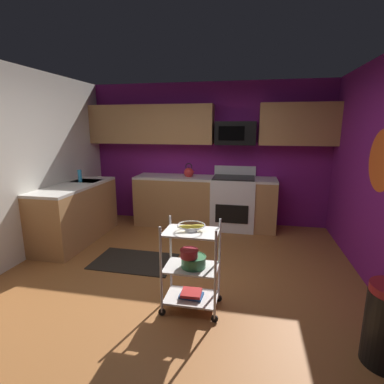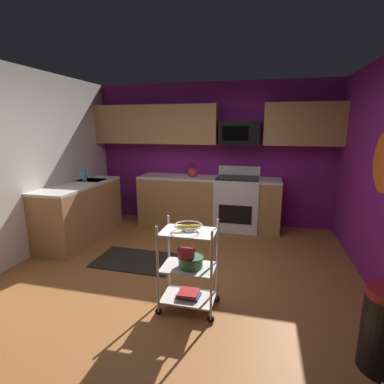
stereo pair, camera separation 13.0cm
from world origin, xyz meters
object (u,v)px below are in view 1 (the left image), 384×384
object	(u,v)px
mixing_bowl_large	(193,261)
book_stack	(191,294)
fruit_bowl	(191,226)
dish_soap_bottle	(80,176)
mixing_bowl_small	(189,253)
oven_range	(233,202)
microwave	(236,133)
rolling_cart	(191,267)
kettle	(189,172)

from	to	relation	value
mixing_bowl_large	book_stack	distance (m)	0.36
fruit_bowl	dish_soap_bottle	size ratio (longest dim) A/B	1.36
book_stack	dish_soap_bottle	xyz separation A→B (m)	(-2.22, 1.69, 0.86)
fruit_bowl	mixing_bowl_small	world-z (taller)	fruit_bowl
oven_range	microwave	bearing A→B (deg)	90.26
mixing_bowl_small	rolling_cart	bearing A→B (deg)	70.50
rolling_cart	book_stack	bearing A→B (deg)	-63.43
kettle	microwave	bearing A→B (deg)	7.57
oven_range	kettle	world-z (taller)	kettle
fruit_bowl	mixing_bowl_large	size ratio (longest dim) A/B	1.08
microwave	mixing_bowl_large	xyz separation A→B (m)	(-0.22, -2.68, -1.18)
mixing_bowl_large	dish_soap_bottle	distance (m)	2.85
mixing_bowl_large	book_stack	world-z (taller)	mixing_bowl_large
oven_range	fruit_bowl	size ratio (longest dim) A/B	4.04
microwave	rolling_cart	distance (m)	2.96
mixing_bowl_small	mixing_bowl_large	bearing A→B (deg)	47.54
book_stack	kettle	bearing A→B (deg)	102.61
book_stack	rolling_cart	bearing A→B (deg)	116.57
oven_range	microwave	distance (m)	1.23
oven_range	kettle	size ratio (longest dim) A/B	4.17
mixing_bowl_large	dish_soap_bottle	bearing A→B (deg)	143.01
oven_range	kettle	xyz separation A→B (m)	(-0.82, -0.00, 0.52)
mixing_bowl_large	dish_soap_bottle	world-z (taller)	dish_soap_bottle
oven_range	microwave	size ratio (longest dim) A/B	1.57
rolling_cart	fruit_bowl	size ratio (longest dim) A/B	3.36
oven_range	fruit_bowl	world-z (taller)	oven_range
oven_range	mixing_bowl_small	size ratio (longest dim) A/B	6.04
fruit_bowl	mixing_bowl_large	distance (m)	0.36
fruit_bowl	book_stack	world-z (taller)	fruit_bowl
oven_range	fruit_bowl	distance (m)	2.61
microwave	mixing_bowl_small	size ratio (longest dim) A/B	3.85
rolling_cart	fruit_bowl	xyz separation A→B (m)	(-0.00, 0.00, 0.42)
microwave	rolling_cart	world-z (taller)	microwave
mixing_bowl_large	kettle	bearing A→B (deg)	103.06
oven_range	microwave	world-z (taller)	microwave
fruit_bowl	kettle	world-z (taller)	kettle
kettle	oven_range	bearing A→B (deg)	0.27
dish_soap_bottle	book_stack	bearing A→B (deg)	-37.25
microwave	mixing_bowl_small	bearing A→B (deg)	-95.38
fruit_bowl	book_stack	bearing A→B (deg)	-45.00
book_stack	dish_soap_bottle	world-z (taller)	dish_soap_bottle
microwave	fruit_bowl	xyz separation A→B (m)	(-0.24, -2.68, -0.82)
kettle	mixing_bowl_large	bearing A→B (deg)	-76.94
mixing_bowl_large	kettle	xyz separation A→B (m)	(-0.60, 2.57, 0.48)
microwave	kettle	distance (m)	1.08
book_stack	dish_soap_bottle	distance (m)	2.92
mixing_bowl_small	dish_soap_bottle	world-z (taller)	dish_soap_bottle
rolling_cart	kettle	world-z (taller)	kettle
microwave	mixing_bowl_large	bearing A→B (deg)	-94.71
mixing_bowl_large	book_stack	bearing A→B (deg)	-180.00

